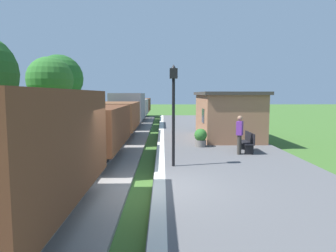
{
  "coord_description": "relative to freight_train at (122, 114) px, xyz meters",
  "views": [
    {
      "loc": [
        0.5,
        -8.53,
        2.89
      ],
      "look_at": [
        0.7,
        2.72,
        1.72
      ],
      "focal_mm": 32.69,
      "sensor_mm": 36.0,
      "label": 1
    }
  ],
  "objects": [
    {
      "name": "ground_plane",
      "position": [
        2.4,
        -13.44,
        -1.51
      ],
      "size": [
        160.0,
        160.0,
        0.0
      ],
      "primitive_type": "plane",
      "color": "#3D6628"
    },
    {
      "name": "bench_down_platform",
      "position": [
        6.77,
        1.35,
        -0.78
      ],
      "size": [
        0.42,
        1.5,
        0.91
      ],
      "color": "black",
      "rests_on": "platform_slab"
    },
    {
      "name": "tree_field_distant",
      "position": [
        -7.33,
        8.72,
        2.95
      ],
      "size": [
        4.64,
        4.64,
        6.78
      ],
      "color": "#4C3823",
      "rests_on": "ground"
    },
    {
      "name": "platform_slab",
      "position": [
        5.6,
        -13.44,
        -1.38
      ],
      "size": [
        6.0,
        60.0,
        0.25
      ],
      "primitive_type": "cube",
      "color": "#565659",
      "rests_on": "ground"
    },
    {
      "name": "potted_planter",
      "position": [
        4.82,
        -6.72,
        -0.78
      ],
      "size": [
        0.64,
        0.64,
        0.92
      ],
      "color": "slate",
      "rests_on": "platform_slab"
    },
    {
      "name": "tree_field_left",
      "position": [
        -5.26,
        0.5,
        2.43
      ],
      "size": [
        3.3,
        3.3,
        5.6
      ],
      "color": "#4C3823",
      "rests_on": "ground"
    },
    {
      "name": "freight_train",
      "position": [
        0.0,
        0.0,
        0.0
      ],
      "size": [
        2.5,
        39.2,
        2.72
      ],
      "color": "brown",
      "rests_on": "rail_near"
    },
    {
      "name": "station_hut",
      "position": [
        6.8,
        -3.63,
        0.15
      ],
      "size": [
        3.5,
        5.8,
        2.78
      ],
      "color": "#9E6B4C",
      "rests_on": "platform_slab"
    },
    {
      "name": "lamp_post_near",
      "position": [
        3.29,
        -10.91,
        1.3
      ],
      "size": [
        0.28,
        0.28,
        3.7
      ],
      "color": "black",
      "rests_on": "platform_slab"
    },
    {
      "name": "bench_near_hut",
      "position": [
        6.77,
        -8.19,
        -0.78
      ],
      "size": [
        0.42,
        1.5,
        0.91
      ],
      "color": "black",
      "rests_on": "platform_slab"
    },
    {
      "name": "track_ballast",
      "position": [
        -0.0,
        -13.44,
        -1.45
      ],
      "size": [
        3.8,
        60.0,
        0.12
      ],
      "primitive_type": "cube",
      "color": "gray",
      "rests_on": "ground"
    },
    {
      "name": "rail_near",
      "position": [
        0.72,
        -13.44,
        -1.32
      ],
      "size": [
        0.07,
        60.0,
        0.14
      ],
      "primitive_type": "cube",
      "color": "slate",
      "rests_on": "track_ballast"
    },
    {
      "name": "rail_far",
      "position": [
        -0.72,
        -13.44,
        -1.32
      ],
      "size": [
        0.07,
        60.0,
        0.14
      ],
      "primitive_type": "cube",
      "color": "slate",
      "rests_on": "track_ballast"
    },
    {
      "name": "platform_edge_stripe",
      "position": [
        2.8,
        -13.44,
        -1.25
      ],
      "size": [
        0.36,
        60.0,
        0.01
      ],
      "primitive_type": "cube",
      "color": "silver",
      "rests_on": "platform_slab"
    },
    {
      "name": "person_waiting",
      "position": [
        6.28,
        -8.71,
        -0.32
      ],
      "size": [
        0.38,
        0.45,
        1.71
      ],
      "rotation": [
        0.0,
        0.0,
        2.69
      ],
      "color": "#38332D",
      "rests_on": "platform_slab"
    }
  ]
}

